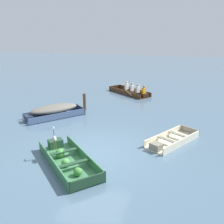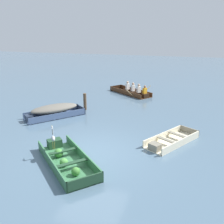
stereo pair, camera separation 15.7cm
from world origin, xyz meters
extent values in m
plane|color=slate|center=(0.00, 0.00, 0.00)|extent=(80.00, 80.00, 0.00)
cube|color=#387047|center=(-0.52, -1.09, 0.02)|extent=(3.22, 3.11, 0.04)
cube|color=#387047|center=(-0.91, -1.51, 0.19)|extent=(2.43, 2.26, 0.37)
cube|color=#387047|center=(-0.13, -0.67, 0.19)|extent=(2.43, 2.26, 0.37)
cube|color=#1E3D27|center=(0.66, -2.19, 0.19)|extent=(0.86, 0.92, 0.37)
cube|color=#1E3D27|center=(-1.59, -0.10, 0.20)|extent=(0.63, 0.64, 0.33)
cube|color=#1E3D27|center=(-0.88, -0.76, 0.28)|extent=(0.87, 0.92, 0.04)
cube|color=#1E3D27|center=(-0.16, -1.42, 0.28)|extent=(0.87, 0.92, 0.04)
sphere|color=#428438|center=(-1.02, -0.79, 0.20)|extent=(0.33, 0.33, 0.33)
sphere|color=#4C9342|center=(-0.51, -1.33, 0.19)|extent=(0.29, 0.29, 0.29)
sphere|color=#428438|center=(0.12, -1.72, 0.18)|extent=(0.28, 0.28, 0.28)
cube|color=#475B7F|center=(-3.53, 3.28, 0.02)|extent=(2.84, 3.13, 0.04)
cube|color=#475B7F|center=(-3.12, 2.95, 0.18)|extent=(2.04, 2.48, 0.36)
cube|color=#475B7F|center=(-3.93, 3.60, 0.18)|extent=(2.04, 2.48, 0.36)
cube|color=#273246|center=(-2.54, 4.48, 0.18)|extent=(0.87, 0.73, 0.36)
cube|color=#273246|center=(-4.41, 2.19, 0.20)|extent=(0.61, 0.59, 0.32)
cube|color=#273246|center=(-3.83, 2.91, 0.27)|extent=(0.86, 0.75, 0.04)
cube|color=#273246|center=(-3.23, 3.64, 0.27)|extent=(0.86, 0.75, 0.04)
ellipsoid|color=#6B665B|center=(-3.53, 3.28, 0.48)|extent=(2.44, 2.66, 0.42)
cube|color=beige|center=(2.85, 1.87, 0.02)|extent=(2.18, 2.79, 0.04)
cube|color=beige|center=(3.25, 1.64, 0.16)|extent=(1.38, 2.33, 0.31)
cube|color=beige|center=(2.45, 2.10, 0.16)|extent=(1.38, 2.33, 0.31)
cube|color=gray|center=(3.51, 3.00, 0.16)|extent=(0.87, 0.53, 0.31)
cube|color=gray|center=(2.28, 0.87, 0.17)|extent=(0.56, 0.53, 0.28)
cube|color=gray|center=(2.65, 1.52, 0.23)|extent=(0.84, 0.58, 0.04)
cube|color=gray|center=(3.05, 2.21, 0.23)|extent=(0.84, 0.58, 0.04)
cube|color=#4C2D19|center=(-0.90, 9.70, 0.02)|extent=(3.54, 2.99, 0.04)
cube|color=#4C2D19|center=(-0.58, 10.12, 0.16)|extent=(2.92, 2.14, 0.32)
cube|color=#4C2D19|center=(-1.21, 9.27, 0.16)|extent=(2.92, 2.14, 0.32)
cube|color=black|center=(-2.32, 10.73, 0.16)|extent=(0.69, 0.93, 0.32)
cube|color=black|center=(0.40, 8.75, 0.18)|extent=(0.58, 0.61, 0.29)
cube|color=black|center=(-0.46, 9.38, 0.24)|extent=(0.72, 0.91, 0.04)
cube|color=black|center=(-1.33, 10.01, 0.24)|extent=(0.72, 0.91, 0.04)
cube|color=white|center=(-1.15, 9.88, 0.48)|extent=(0.31, 0.33, 0.44)
sphere|color=beige|center=(-1.15, 9.88, 0.80)|extent=(0.18, 0.18, 0.18)
cube|color=white|center=(-0.64, 9.51, 0.48)|extent=(0.31, 0.33, 0.44)
sphere|color=tan|center=(-0.64, 9.51, 0.80)|extent=(0.18, 0.18, 0.18)
cube|color=white|center=(-0.14, 9.15, 0.48)|extent=(0.31, 0.33, 0.44)
sphere|color=tan|center=(-0.14, 9.15, 0.80)|extent=(0.18, 0.18, 0.18)
cube|color=orange|center=(0.37, 8.78, 0.48)|extent=(0.31, 0.33, 0.44)
sphere|color=#9E7051|center=(0.37, 8.78, 0.80)|extent=(0.18, 0.18, 0.18)
cylinder|color=tan|center=(0.36, 9.84, 0.37)|extent=(0.41, 0.54, 0.55)
cylinder|color=tan|center=(-0.64, 8.46, 0.37)|extent=(0.41, 0.54, 0.55)
cylinder|color=olive|center=(-1.16, -0.91, 0.55)|extent=(0.02, 0.02, 0.35)
cylinder|color=olive|center=(-1.11, -0.88, 0.55)|extent=(0.02, 0.02, 0.35)
ellipsoid|color=#93999E|center=(-1.13, -0.89, 0.81)|extent=(0.30, 0.34, 0.18)
cylinder|color=#93999E|center=(-1.20, -0.79, 1.03)|extent=(0.10, 0.12, 0.28)
ellipsoid|color=#93999E|center=(-1.22, -0.76, 1.18)|extent=(0.11, 0.12, 0.06)
cone|color=gold|center=(-1.27, -0.70, 1.18)|extent=(0.08, 0.10, 0.02)
cylinder|color=brown|center=(-2.48, 4.98, 0.50)|extent=(0.18, 0.18, 0.99)
camera|label=1|loc=(3.23, -8.09, 4.48)|focal=40.00mm
camera|label=2|loc=(3.38, -8.05, 4.48)|focal=40.00mm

